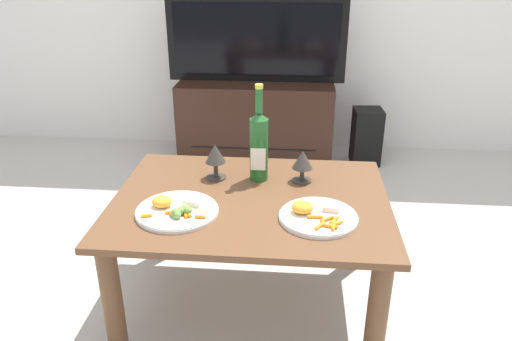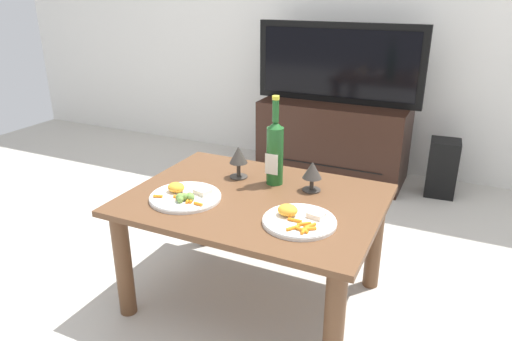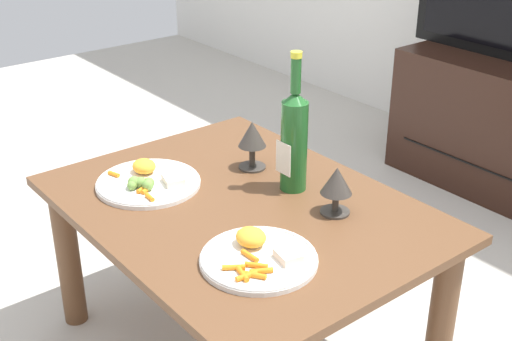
{
  "view_description": "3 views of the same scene",
  "coord_description": "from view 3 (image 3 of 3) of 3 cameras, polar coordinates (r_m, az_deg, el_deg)",
  "views": [
    {
      "loc": [
        0.16,
        -1.6,
        1.33
      ],
      "look_at": [
        0.01,
        0.07,
        0.57
      ],
      "focal_mm": 34.32,
      "sensor_mm": 36.0,
      "label": 1
    },
    {
      "loc": [
        0.74,
        -1.56,
        1.29
      ],
      "look_at": [
        -0.03,
        0.07,
        0.58
      ],
      "focal_mm": 32.76,
      "sensor_mm": 36.0,
      "label": 2
    },
    {
      "loc": [
        1.26,
        -0.95,
        1.35
      ],
      "look_at": [
        0.03,
        0.03,
        0.59
      ],
      "focal_mm": 48.0,
      "sensor_mm": 36.0,
      "label": 3
    }
  ],
  "objects": [
    {
      "name": "dining_table",
      "position": [
        1.85,
        -1.24,
        -5.29
      ],
      "size": [
        1.02,
        0.76,
        0.49
      ],
      "color": "brown",
      "rests_on": "ground_plane"
    },
    {
      "name": "dinner_plate_right",
      "position": [
        1.56,
        0.2,
        -7.16
      ],
      "size": [
        0.27,
        0.27,
        0.05
      ],
      "color": "white",
      "rests_on": "dining_table"
    },
    {
      "name": "wine_bottle",
      "position": [
        1.82,
        3.2,
        2.77
      ],
      "size": [
        0.07,
        0.07,
        0.39
      ],
      "color": "#1E5923",
      "rests_on": "dining_table"
    },
    {
      "name": "goblet_right",
      "position": [
        1.73,
        6.73,
        -1.06
      ],
      "size": [
        0.08,
        0.08,
        0.13
      ],
      "color": "#38332D",
      "rests_on": "dining_table"
    },
    {
      "name": "dinner_plate_left",
      "position": [
        1.91,
        -8.99,
        -0.88
      ],
      "size": [
        0.29,
        0.29,
        0.05
      ],
      "color": "white",
      "rests_on": "dining_table"
    },
    {
      "name": "goblet_left",
      "position": [
        1.96,
        -0.32,
        2.81
      ],
      "size": [
        0.08,
        0.08,
        0.14
      ],
      "color": "#38332D",
      "rests_on": "dining_table"
    }
  ]
}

